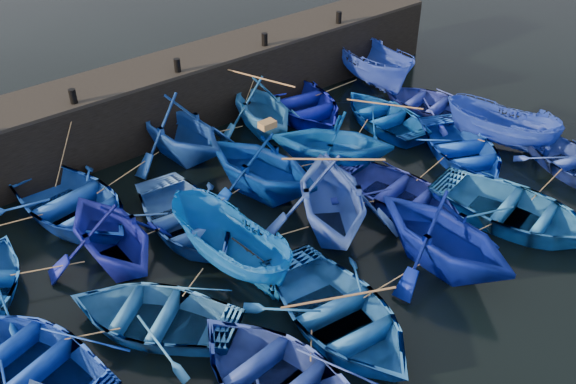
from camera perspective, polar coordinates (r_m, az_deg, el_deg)
ground at (r=19.04m, az=6.11°, el=-6.01°), size 120.00×120.00×0.00m
quay_wall at (r=25.50m, az=-10.51°, el=8.31°), size 26.00×2.50×2.50m
quay_top at (r=24.96m, az=-10.82°, el=11.00°), size 26.00×2.50×0.12m
bollard_1 at (r=22.63m, az=-18.58°, el=8.07°), size 0.24×0.24×0.50m
bollard_2 at (r=24.11m, az=-9.82°, el=11.04°), size 0.24×0.24×0.50m
bollard_3 at (r=26.11m, az=-2.09°, el=13.41°), size 0.24×0.24×0.50m
bollard_4 at (r=28.54m, az=4.53°, el=15.22°), size 0.24×0.24×0.50m
boat_1 at (r=21.33m, az=-18.78°, el=-0.94°), size 4.77×6.06×1.14m
boat_2 at (r=23.31m, az=-9.69°, el=5.68°), size 4.35×4.95×2.46m
boat_3 at (r=24.73m, az=-2.40°, el=7.66°), size 4.42×4.88×2.23m
boat_4 at (r=26.26m, az=1.00°, el=8.05°), size 4.78×6.03×1.13m
boat_5 at (r=28.72m, az=7.47°, el=11.21°), size 3.07×5.64×2.06m
boat_7 at (r=18.77m, az=-15.48°, el=-3.49°), size 3.78×4.37×2.28m
boat_8 at (r=19.90m, az=-9.05°, el=-2.34°), size 4.03×5.26×1.02m
boat_9 at (r=20.99m, az=-2.43°, el=2.60°), size 4.89×5.37×2.42m
boat_10 at (r=22.41m, az=3.98°, el=4.55°), size 5.59×5.65×2.25m
boat_11 at (r=25.73m, az=8.49°, el=6.77°), size 3.72×4.77×0.91m
boat_12 at (r=26.94m, az=12.56°, el=7.67°), size 4.10×5.06×0.93m
boat_13 at (r=16.80m, az=-22.06°, el=-13.60°), size 4.78×5.66×1.00m
boat_14 at (r=17.02m, az=-11.94°, el=-10.54°), size 5.38×5.66×0.96m
boat_15 at (r=18.10m, az=-5.26°, el=-4.83°), size 2.22×4.70×1.75m
boat_16 at (r=19.32m, az=3.90°, el=-0.37°), size 6.14×6.34×2.55m
boat_17 at (r=21.16m, az=9.73°, el=-0.01°), size 4.00×5.09×0.96m
boat_18 at (r=23.98m, az=15.22°, el=3.75°), size 5.09×5.76×0.99m
boat_19 at (r=25.09m, az=18.41°, el=5.48°), size 3.13×4.56×1.65m
boat_21 at (r=15.18m, az=-0.66°, el=-16.47°), size 4.21×5.54×1.08m
boat_22 at (r=16.63m, az=4.50°, el=-10.74°), size 4.33×5.64×1.09m
boat_23 at (r=18.47m, az=13.69°, el=-3.55°), size 4.06×4.69×2.44m
boat_24 at (r=21.15m, az=19.55°, el=-1.51°), size 4.90×6.04×1.11m
boat_25 at (r=24.56m, az=24.17°, el=2.37°), size 4.00×4.86×0.88m
wooden_crate at (r=20.47m, az=-1.85°, el=6.02°), size 0.52×0.36×0.22m
mooring_ropes at (r=21.33m, az=-3.44°, el=2.03°), size 18.09×11.91×2.10m
loose_oars at (r=20.93m, az=3.67°, el=4.11°), size 11.05×11.60×1.71m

